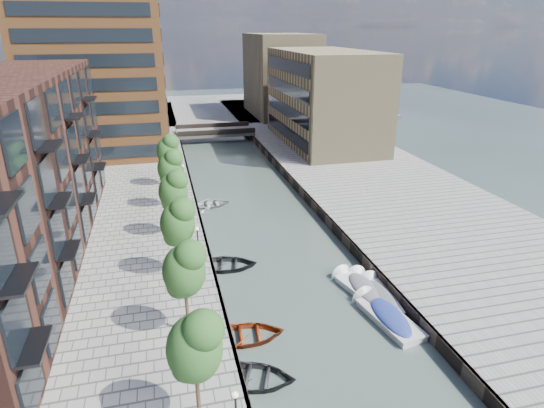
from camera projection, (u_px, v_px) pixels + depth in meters
name	position (u px, v px, depth m)	size (l,w,h in m)	color
water	(252.00, 205.00, 49.91)	(300.00, 300.00, 0.00)	#38473F
quay_right	(386.00, 189.00, 53.32)	(20.00, 140.00, 1.00)	gray
quay_wall_left	(196.00, 206.00, 48.35)	(0.25, 140.00, 1.00)	#332823
quay_wall_right	(305.00, 196.00, 51.09)	(0.25, 140.00, 1.00)	#332823
far_closure	(199.00, 110.00, 103.95)	(80.00, 40.00, 1.00)	gray
apartment_block	(12.00, 176.00, 33.46)	(8.00, 38.00, 14.00)	#321A13
tower	(94.00, 44.00, 62.85)	(18.00, 18.00, 30.00)	#93572A
tan_block_near	(324.00, 98.00, 70.47)	(12.00, 25.00, 14.00)	#8F7D58
tan_block_far	(281.00, 75.00, 93.61)	(12.00, 20.00, 16.00)	#8F7D58
bridge	(215.00, 132.00, 78.32)	(13.00, 6.00, 1.30)	gray
tree_1	(194.00, 344.00, 19.85)	(2.50, 2.50, 5.95)	#382619
tree_2	(184.00, 268.00, 26.18)	(2.50, 2.50, 5.95)	#382619
tree_3	(177.00, 221.00, 32.50)	(2.50, 2.50, 5.95)	#382619
tree_4	(173.00, 189.00, 38.83)	(2.50, 2.50, 5.95)	#382619
tree_5	(170.00, 166.00, 45.16)	(2.50, 2.50, 5.95)	#382619
tree_6	(168.00, 149.00, 51.48)	(2.50, 2.50, 5.95)	#382619
lamp_1	(198.00, 247.00, 32.55)	(0.24, 0.24, 4.12)	black
lamp_2	(184.00, 179.00, 47.01)	(0.24, 0.24, 4.12)	black
sloop_1	(252.00, 382.00, 25.06)	(3.49, 4.88, 1.01)	black
sloop_2	(246.00, 339.00, 28.49)	(3.55, 4.97, 1.03)	maroon
sloop_3	(210.00, 206.00, 49.47)	(3.25, 4.55, 0.94)	silver
sloop_4	(225.00, 268.00, 36.86)	(3.70, 5.18, 1.07)	black
motorboat_1	(379.00, 294.00, 32.90)	(2.23, 5.08, 1.64)	white
motorboat_2	(364.00, 287.00, 33.98)	(2.00, 4.91, 1.60)	white
motorboat_3	(385.00, 315.00, 30.43)	(2.85, 5.93, 1.89)	silver
motorboat_4	(360.00, 288.00, 33.63)	(3.12, 5.70, 1.80)	white
car	(301.00, 142.00, 69.78)	(1.69, 4.21, 1.43)	#A9ADAE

